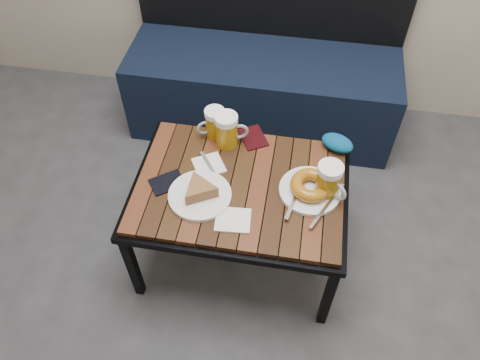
% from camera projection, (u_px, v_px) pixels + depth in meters
% --- Properties ---
extents(bench, '(1.40, 0.50, 0.95)m').
position_uv_depth(bench, '(263.00, 83.00, 2.52)').
color(bench, black).
rests_on(bench, ground).
extents(cafe_table, '(0.84, 0.62, 0.47)m').
position_uv_depth(cafe_table, '(240.00, 192.00, 1.84)').
color(cafe_table, black).
rests_on(cafe_table, ground).
extents(beer_mug_left, '(0.13, 0.11, 0.13)m').
position_uv_depth(beer_mug_left, '(214.00, 123.00, 1.93)').
color(beer_mug_left, '#9A6E0C').
rests_on(beer_mug_left, cafe_table).
extents(beer_mug_centre, '(0.14, 0.11, 0.15)m').
position_uv_depth(beer_mug_centre, '(227.00, 130.00, 1.89)').
color(beer_mug_centre, '#9A6E0C').
rests_on(beer_mug_centre, cafe_table).
extents(beer_mug_right, '(0.14, 0.13, 0.15)m').
position_uv_depth(beer_mug_right, '(329.00, 181.00, 1.72)').
color(beer_mug_right, '#9A6E0C').
rests_on(beer_mug_right, cafe_table).
extents(plate_pie, '(0.24, 0.24, 0.07)m').
position_uv_depth(plate_pie, '(200.00, 192.00, 1.75)').
color(plate_pie, white).
rests_on(plate_pie, cafe_table).
extents(plate_bagel, '(0.25, 0.30, 0.07)m').
position_uv_depth(plate_bagel, '(310.00, 188.00, 1.76)').
color(plate_bagel, white).
rests_on(plate_bagel, cafe_table).
extents(napkin_left, '(0.16, 0.16, 0.01)m').
position_uv_depth(napkin_left, '(209.00, 165.00, 1.87)').
color(napkin_left, white).
rests_on(napkin_left, cafe_table).
extents(napkin_right, '(0.14, 0.12, 0.01)m').
position_uv_depth(napkin_right, '(233.00, 220.00, 1.70)').
color(napkin_right, white).
rests_on(napkin_right, cafe_table).
extents(passport_navy, '(0.16, 0.15, 0.01)m').
position_uv_depth(passport_navy, '(167.00, 182.00, 1.81)').
color(passport_navy, black).
rests_on(passport_navy, cafe_table).
extents(passport_burgundy, '(0.15, 0.16, 0.01)m').
position_uv_depth(passport_burgundy, '(253.00, 137.00, 1.97)').
color(passport_burgundy, black).
rests_on(passport_burgundy, cafe_table).
extents(knit_pouch, '(0.16, 0.14, 0.06)m').
position_uv_depth(knit_pouch, '(337.00, 143.00, 1.91)').
color(knit_pouch, navy).
rests_on(knit_pouch, cafe_table).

